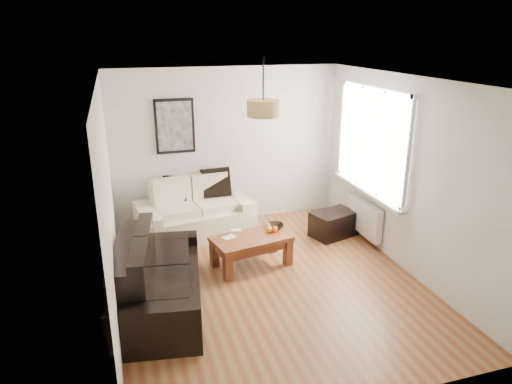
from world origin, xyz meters
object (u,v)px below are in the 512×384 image
object	(u,v)px
ottoman	(334,224)
coffee_table	(251,251)
loveseat_cream	(195,209)
sofa_leather	(158,276)

from	to	relation	value
ottoman	coffee_table	bearing A→B (deg)	-159.30
loveseat_cream	ottoman	size ratio (longest dim) A/B	2.52
sofa_leather	loveseat_cream	bearing A→B (deg)	-12.62
coffee_table	ottoman	xyz separation A→B (m)	(1.55, 0.58, -0.02)
loveseat_cream	ottoman	world-z (taller)	loveseat_cream
loveseat_cream	sofa_leather	size ratio (longest dim) A/B	0.91
coffee_table	loveseat_cream	bearing A→B (deg)	114.09
sofa_leather	coffee_table	world-z (taller)	sofa_leather
coffee_table	ottoman	bearing A→B (deg)	20.70
sofa_leather	coffee_table	size ratio (longest dim) A/B	1.82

